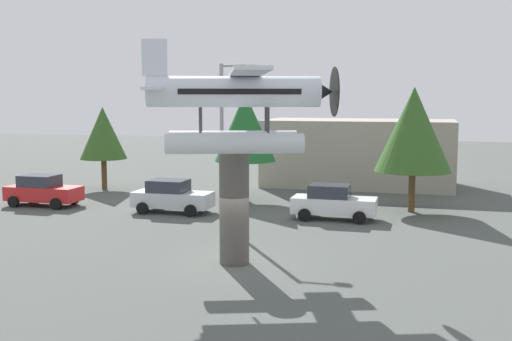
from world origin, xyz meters
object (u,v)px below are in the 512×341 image
object	(u,v)px
car_mid_silver	(172,196)
storefront_building	(359,153)
floatplane_monument	(237,105)
tree_west	(103,133)
tree_east	(245,127)
car_near_red	(43,190)
tree_center_back	(413,130)
display_pedestal	(234,208)
car_far_white	(333,202)
streetlight_primary	(226,132)

from	to	relation	value
car_mid_silver	storefront_building	world-z (taller)	storefront_building
floatplane_monument	tree_west	xyz separation A→B (m)	(-14.17, 15.55, -2.09)
tree_east	storefront_building	bearing A→B (deg)	56.12
floatplane_monument	car_near_red	bearing A→B (deg)	129.23
floatplane_monument	car_mid_silver	world-z (taller)	floatplane_monument
tree_center_back	display_pedestal	bearing A→B (deg)	-115.90
car_far_white	tree_west	xyz separation A→B (m)	(-16.34, 6.30, 2.87)
car_mid_silver	streetlight_primary	size ratio (longest dim) A/B	0.55
streetlight_primary	tree_west	distance (m)	14.55
car_far_white	tree_center_back	distance (m)	6.06
storefront_building	tree_center_back	distance (m)	10.50
car_far_white	tree_west	bearing A→B (deg)	158.92
tree_east	car_near_red	bearing A→B (deg)	-156.63
display_pedestal	tree_east	size ratio (longest dim) A/B	0.65
tree_west	tree_east	world-z (taller)	tree_east
display_pedestal	tree_east	xyz separation A→B (m)	(-3.54, 13.43, 2.30)
tree_west	storefront_building	bearing A→B (deg)	21.50
display_pedestal	tree_center_back	bearing A→B (deg)	64.10
floatplane_monument	tree_center_back	bearing A→B (deg)	45.33
floatplane_monument	display_pedestal	bearing A→B (deg)	180.00
car_mid_silver	car_near_red	bearing A→B (deg)	-179.88
car_near_red	streetlight_primary	bearing A→B (deg)	-10.23
car_near_red	tree_center_back	distance (m)	20.84
tree_east	car_far_white	bearing A→B (deg)	-35.34
display_pedestal	floatplane_monument	xyz separation A→B (m)	(0.12, 0.04, 3.76)
floatplane_monument	car_mid_silver	size ratio (longest dim) A/B	2.43
car_near_red	tree_east	distance (m)	12.09
streetlight_primary	storefront_building	world-z (taller)	streetlight_primary
car_near_red	tree_center_back	world-z (taller)	tree_center_back
car_mid_silver	car_far_white	distance (m)	8.58
floatplane_monument	tree_east	bearing A→B (deg)	86.14
car_far_white	tree_east	world-z (taller)	tree_east
floatplane_monument	streetlight_primary	distance (m)	7.33
storefront_building	tree_east	bearing A→B (deg)	-123.88
tree_west	car_mid_silver	bearing A→B (deg)	-40.93
storefront_building	tree_west	size ratio (longest dim) A/B	2.33
streetlight_primary	car_far_white	bearing A→B (deg)	27.91
car_near_red	car_mid_silver	bearing A→B (deg)	0.12
car_near_red	storefront_building	xyz separation A→B (m)	(16.38, 13.16, 1.41)
tree_center_back	car_mid_silver	bearing A→B (deg)	-163.68
floatplane_monument	tree_east	size ratio (longest dim) A/B	1.59
streetlight_primary	tree_east	bearing A→B (deg)	98.55
display_pedestal	storefront_building	world-z (taller)	storefront_building
floatplane_monument	storefront_building	xyz separation A→B (m)	(2.09, 21.96, -3.55)
streetlight_primary	car_mid_silver	bearing A→B (deg)	150.54
storefront_building	tree_west	bearing A→B (deg)	-158.50
tree_west	display_pedestal	bearing A→B (deg)	-47.98
floatplane_monument	tree_center_back	distance (m)	13.84
floatplane_monument	storefront_building	distance (m)	22.34
car_near_red	storefront_building	world-z (taller)	storefront_building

